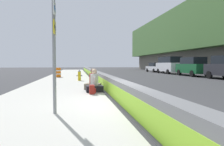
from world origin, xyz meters
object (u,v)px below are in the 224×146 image
at_px(construction_barrel, 58,72).
at_px(seated_person_foreground, 94,85).
at_px(backpack, 92,90).
at_px(seated_person_middle, 93,83).
at_px(parked_car_far, 155,67).
at_px(route_sign_post, 54,35).
at_px(fire_hydrant, 79,75).
at_px(parked_car_fourth, 192,66).
at_px(parked_car_midline, 169,65).

bearing_deg(construction_barrel, seated_person_foreground, -166.13).
height_order(backpack, construction_barrel, construction_barrel).
height_order(seated_person_middle, backpack, seated_person_middle).
height_order(seated_person_foreground, parked_car_far, parked_car_far).
bearing_deg(seated_person_foreground, route_sign_post, 160.22).
xyz_separation_m(route_sign_post, backpack, (3.20, -1.24, -1.90)).
distance_m(seated_person_middle, backpack, 1.72).
relative_size(fire_hydrant, seated_person_middle, 0.80).
bearing_deg(fire_hydrant, parked_car_far, -38.12).
relative_size(parked_car_fourth, parked_car_far, 1.06).
bearing_deg(route_sign_post, seated_person_middle, -16.07).
bearing_deg(route_sign_post, seated_person_foreground, -19.78).
bearing_deg(parked_car_far, fire_hydrant, 141.88).
bearing_deg(seated_person_foreground, construction_barrel, 13.87).
height_order(route_sign_post, parked_car_midline, route_sign_post).
bearing_deg(route_sign_post, backpack, -21.20).
height_order(route_sign_post, seated_person_middle, route_sign_post).
bearing_deg(parked_car_fourth, backpack, 134.45).
distance_m(seated_person_middle, construction_barrel, 10.32).
bearing_deg(parked_car_far, backpack, 151.76).
height_order(seated_person_middle, construction_barrel, seated_person_middle).
height_order(backpack, parked_car_midline, parked_car_midline).
distance_m(route_sign_post, fire_hydrant, 10.55).
bearing_deg(seated_person_foreground, parked_car_fourth, -46.79).
bearing_deg(parked_car_midline, seated_person_foreground, 144.73).
distance_m(seated_person_foreground, backpack, 0.73).
bearing_deg(fire_hydrant, parked_car_fourth, -67.23).
bearing_deg(seated_person_middle, parked_car_midline, -36.78).
relative_size(route_sign_post, seated_person_middle, 3.28).
relative_size(route_sign_post, fire_hydrant, 4.09).
relative_size(seated_person_middle, parked_car_far, 0.24).
distance_m(route_sign_post, parked_car_far, 31.51).
relative_size(fire_hydrant, parked_car_far, 0.19).
bearing_deg(seated_person_foreground, parked_car_far, -28.64).
distance_m(fire_hydrant, parked_car_fourth, 14.81).
distance_m(construction_barrel, parked_car_midline, 17.34).
bearing_deg(parked_car_midline, parked_car_fourth, -179.65).
distance_m(route_sign_post, seated_person_foreground, 4.50).
bearing_deg(construction_barrel, parked_car_far, -50.45).
distance_m(seated_person_foreground, parked_car_midline, 22.48).
height_order(fire_hydrant, construction_barrel, construction_barrel).
bearing_deg(seated_person_middle, fire_hydrant, 6.76).
relative_size(construction_barrel, parked_car_far, 0.21).
height_order(fire_hydrant, seated_person_middle, seated_person_middle).
bearing_deg(seated_person_foreground, parked_car_midline, -35.27).
distance_m(seated_person_middle, parked_car_midline, 21.67).
relative_size(route_sign_post, seated_person_foreground, 3.26).
xyz_separation_m(fire_hydrant, parked_car_fourth, (5.73, -13.65, 0.60)).
bearing_deg(parked_car_fourth, route_sign_post, 138.20).
height_order(fire_hydrant, parked_car_fourth, parked_car_fourth).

